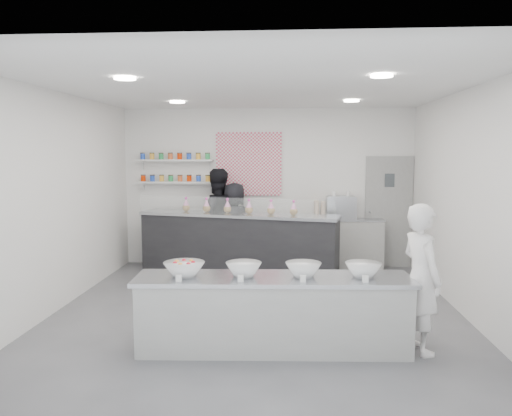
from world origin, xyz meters
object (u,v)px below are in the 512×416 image
Objects in this scene: prep_counter at (273,313)px; staff_left at (217,219)px; woman_prep at (421,278)px; espresso_ledge at (349,244)px; espresso_machine at (341,208)px; back_bar at (238,244)px; staff_right at (234,226)px.

staff_left is at bearing 104.41° from prep_counter.
woman_prep is at bearing 106.77° from staff_left.
espresso_ledge is 0.69m from espresso_machine.
staff_left is at bearing 148.45° from back_bar.
staff_right is at bearing 117.73° from back_bar.
woman_prep is 1.01× the size of staff_right.
back_bar is 0.74m from staff_left.
espresso_machine is at bearing -11.66° from woman_prep.
woman_prep is 0.87× the size of staff_left.
woman_prep reaches higher than espresso_ledge.
prep_counter is 1.85× the size of woman_prep.
woman_prep reaches higher than prep_counter.
espresso_ledge is (2.02, 0.63, -0.08)m from back_bar.
staff_left is (-2.31, -0.18, -0.21)m from espresso_machine.
espresso_ledge is 0.77× the size of woman_prep.
espresso_machine is (-0.16, 0.00, 0.67)m from espresso_ledge.
woman_prep reaches higher than espresso_machine.
staff_right is (-2.44, 3.75, -0.01)m from woman_prep.
espresso_machine is at bearing 71.39° from prep_counter.
espresso_ledge is 2.17m from staff_right.
woman_prep is (0.30, -3.93, 0.35)m from espresso_ledge.
prep_counter is at bearing 73.82° from woman_prep.
espresso_machine is at bearing 180.00° from espresso_ledge.
woman_prep is at bearing -0.56° from prep_counter.
prep_counter is 2.39× the size of espresso_ledge.
woman_prep reaches higher than staff_right.
espresso_ledge is (1.29, 3.99, 0.06)m from prep_counter.
woman_prep is at bearing 131.67° from staff_right.
espresso_machine is 2.33m from staff_left.
espresso_machine reaches higher than back_bar.
woman_prep is (1.60, 0.06, 0.40)m from prep_counter.
back_bar is 4.05m from woman_prep.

